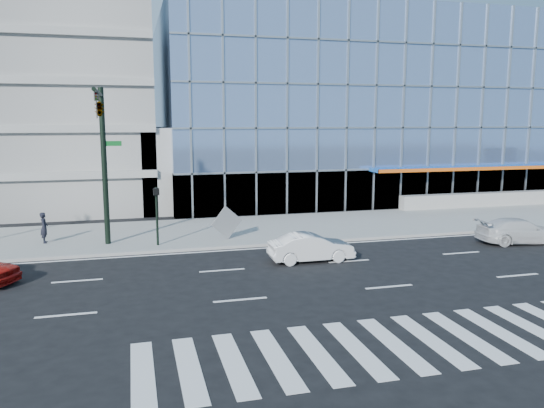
{
  "coord_description": "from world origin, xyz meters",
  "views": [
    {
      "loc": [
        -9.67,
        -22.31,
        6.5
      ],
      "look_at": [
        -2.93,
        3.0,
        2.37
      ],
      "focal_mm": 35.0,
      "sensor_mm": 36.0,
      "label": 1
    }
  ],
  "objects_px": {
    "traffic_signal": "(101,128)",
    "ped_signal_post": "(157,207)",
    "white_sedan": "(311,247)",
    "tilted_panel": "(227,222)",
    "pedestrian": "(44,228)",
    "white_suv": "(519,231)"
  },
  "relations": [
    {
      "from": "white_sedan",
      "to": "ped_signal_post",
      "type": "bearing_deg",
      "value": 57.2
    },
    {
      "from": "white_suv",
      "to": "tilted_panel",
      "type": "relative_size",
      "value": 3.51
    },
    {
      "from": "white_sedan",
      "to": "tilted_panel",
      "type": "relative_size",
      "value": 3.05
    },
    {
      "from": "pedestrian",
      "to": "tilted_panel",
      "type": "relative_size",
      "value": 1.25
    },
    {
      "from": "traffic_signal",
      "to": "pedestrian",
      "type": "xyz_separation_m",
      "value": [
        -3.21,
        2.47,
        -5.2
      ]
    },
    {
      "from": "white_suv",
      "to": "tilted_panel",
      "type": "xyz_separation_m",
      "value": [
        -15.11,
        4.32,
        0.4
      ]
    },
    {
      "from": "traffic_signal",
      "to": "tilted_panel",
      "type": "height_order",
      "value": "traffic_signal"
    },
    {
      "from": "traffic_signal",
      "to": "tilted_panel",
      "type": "bearing_deg",
      "value": 8.05
    },
    {
      "from": "tilted_panel",
      "to": "white_sedan",
      "type": "bearing_deg",
      "value": -72.9
    },
    {
      "from": "traffic_signal",
      "to": "ped_signal_post",
      "type": "distance_m",
      "value": 4.75
    },
    {
      "from": "white_suv",
      "to": "tilted_panel",
      "type": "distance_m",
      "value": 15.71
    },
    {
      "from": "traffic_signal",
      "to": "ped_signal_post",
      "type": "xyz_separation_m",
      "value": [
        2.5,
        0.37,
        -4.02
      ]
    },
    {
      "from": "ped_signal_post",
      "to": "white_sedan",
      "type": "height_order",
      "value": "ped_signal_post"
    },
    {
      "from": "white_suv",
      "to": "ped_signal_post",
      "type": "bearing_deg",
      "value": 85.87
    },
    {
      "from": "white_sedan",
      "to": "tilted_panel",
      "type": "distance_m",
      "value": 5.86
    },
    {
      "from": "pedestrian",
      "to": "tilted_panel",
      "type": "xyz_separation_m",
      "value": [
        9.4,
        -1.6,
        0.11
      ]
    },
    {
      "from": "pedestrian",
      "to": "tilted_panel",
      "type": "bearing_deg",
      "value": -105.45
    },
    {
      "from": "traffic_signal",
      "to": "white_sedan",
      "type": "height_order",
      "value": "traffic_signal"
    },
    {
      "from": "white_suv",
      "to": "pedestrian",
      "type": "relative_size",
      "value": 2.81
    },
    {
      "from": "pedestrian",
      "to": "tilted_panel",
      "type": "distance_m",
      "value": 9.53
    },
    {
      "from": "white_suv",
      "to": "tilted_panel",
      "type": "bearing_deg",
      "value": 81.4
    },
    {
      "from": "ped_signal_post",
      "to": "tilted_panel",
      "type": "bearing_deg",
      "value": 7.74
    }
  ]
}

